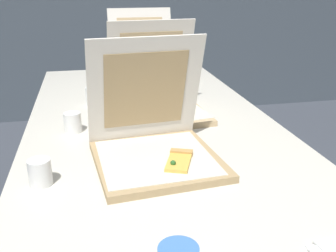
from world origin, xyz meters
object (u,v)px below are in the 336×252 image
at_px(pizza_box_middle, 157,101).
at_px(cup_white_near_left, 40,172).
at_px(table, 155,138).
at_px(cup_white_mid, 73,123).
at_px(cup_white_far, 93,95).
at_px(pizza_box_back, 147,71).
at_px(pizza_box_front, 155,144).

relative_size(pizza_box_middle, cup_white_near_left, 5.31).
height_order(table, pizza_box_middle, pizza_box_middle).
relative_size(cup_white_mid, cup_white_near_left, 1.00).
relative_size(cup_white_mid, cup_white_far, 1.00).
distance_m(pizza_box_back, cup_white_near_left, 1.18).
bearing_deg(pizza_box_front, cup_white_near_left, -171.39).
relative_size(pizza_box_front, cup_white_far, 5.41).
bearing_deg(table, cup_white_far, 122.47).
xyz_separation_m(pizza_box_back, cup_white_far, (-0.30, -0.36, -0.02)).
height_order(table, pizza_box_back, pizza_box_back).
distance_m(pizza_box_front, pizza_box_back, 1.00).
xyz_separation_m(pizza_box_middle, cup_white_far, (-0.26, 0.20, -0.02)).
height_order(pizza_box_middle, cup_white_mid, pizza_box_middle).
xyz_separation_m(pizza_box_middle, pizza_box_back, (0.04, 0.56, -0.00)).
xyz_separation_m(pizza_box_back, cup_white_mid, (-0.38, -0.70, -0.02)).
height_order(pizza_box_front, cup_white_far, pizza_box_front).
distance_m(table, cup_white_near_left, 0.54).
height_order(pizza_box_back, cup_white_mid, pizza_box_back).
bearing_deg(cup_white_mid, pizza_box_back, 61.23).
xyz_separation_m(pizza_box_front, cup_white_mid, (-0.25, 0.30, -0.02)).
bearing_deg(pizza_box_front, pizza_box_back, 76.86).
bearing_deg(cup_white_far, cup_white_near_left, -102.48).
height_order(pizza_box_front, cup_white_near_left, pizza_box_front).
bearing_deg(pizza_box_middle, pizza_box_front, -105.60).
relative_size(cup_white_far, cup_white_near_left, 1.00).
distance_m(pizza_box_front, cup_white_near_left, 0.35).
relative_size(pizza_box_back, cup_white_mid, 6.36).
bearing_deg(pizza_box_back, table, -96.46).
xyz_separation_m(pizza_box_front, pizza_box_middle, (0.09, 0.44, 0.00)).
height_order(pizza_box_middle, pizza_box_back, pizza_box_middle).
height_order(table, cup_white_mid, cup_white_mid).
distance_m(pizza_box_front, cup_white_far, 0.66).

